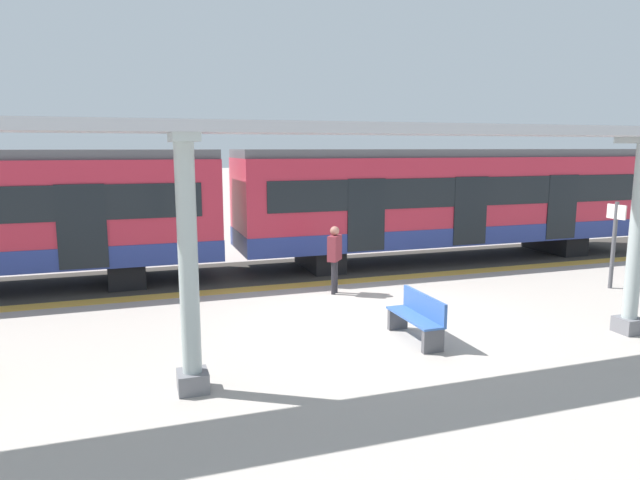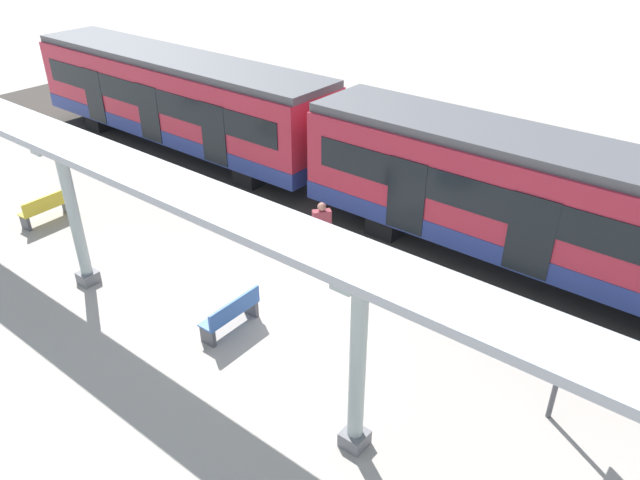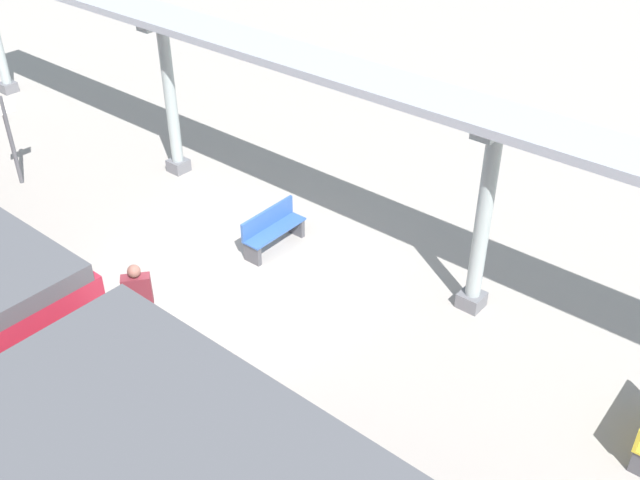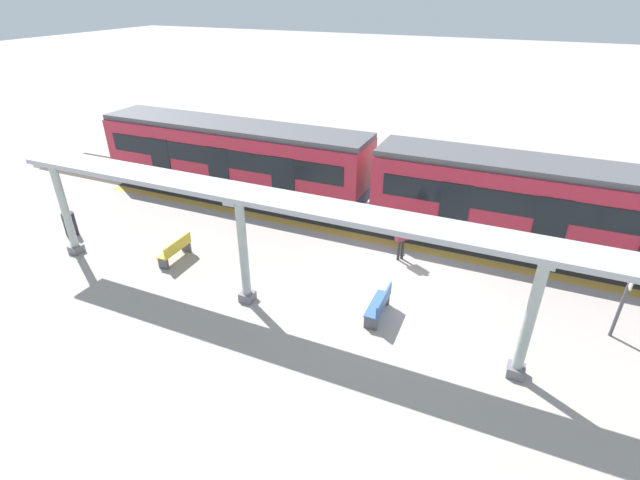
{
  "view_description": "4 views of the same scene",
  "coord_description": "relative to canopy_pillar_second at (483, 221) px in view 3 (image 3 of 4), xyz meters",
  "views": [
    {
      "loc": [
        10.59,
        -4.81,
        3.53
      ],
      "look_at": [
        1.37,
        -1.73,
        1.91
      ],
      "focal_mm": 31.27,
      "sensor_mm": 36.0,
      "label": 1
    },
    {
      "loc": [
        9.01,
        8.35,
        8.65
      ],
      "look_at": [
        0.12,
        1.23,
        2.01
      ],
      "focal_mm": 34.28,
      "sensor_mm": 36.0,
      "label": 2
    },
    {
      "loc": [
        -7.29,
        -8.85,
        8.68
      ],
      "look_at": [
        0.58,
        -2.24,
        1.77
      ],
      "focal_mm": 41.15,
      "sensor_mm": 36.0,
      "label": 3
    },
    {
      "loc": [
        13.11,
        3.06,
        9.08
      ],
      "look_at": [
        0.92,
        -2.34,
        1.75
      ],
      "focal_mm": 26.17,
      "sensor_mm": 36.0,
      "label": 4
    }
  ],
  "objects": [
    {
      "name": "canopy_beam",
      "position": [
        0.0,
        4.18,
        1.92
      ],
      "size": [
        1.2,
        24.49,
        0.16
      ],
      "primitive_type": "cube",
      "color": "#A8AAB2",
      "rests_on": "canopy_pillar_nearest"
    },
    {
      "name": "bench_near_end",
      "position": [
        -0.94,
        4.19,
        -1.45
      ],
      "size": [
        1.5,
        0.46,
        0.86
      ],
      "color": "#3259A1",
      "rests_on": "ground"
    },
    {
      "name": "ground_plane",
      "position": [
        -2.71,
        4.14,
        -1.89
      ],
      "size": [
        176.0,
        176.0,
        0.0
      ],
      "primitive_type": "plane",
      "color": "#A59C94"
    },
    {
      "name": "canopy_pillar_second",
      "position": [
        0.0,
        0.0,
        0.0
      ],
      "size": [
        1.1,
        0.44,
        3.72
      ],
      "color": "slate",
      "rests_on": "ground"
    },
    {
      "name": "passenger_waiting_near_edge",
      "position": [
        -4.55,
        3.86,
        -0.85
      ],
      "size": [
        0.51,
        0.47,
        1.66
      ],
      "color": "#28262C",
      "rests_on": "ground"
    },
    {
      "name": "canopy_pillar_third",
      "position": [
        0.0,
        8.23,
        0.0
      ],
      "size": [
        1.1,
        0.44,
        3.72
      ],
      "color": "slate",
      "rests_on": "ground"
    },
    {
      "name": "platform_info_sign",
      "position": [
        -2.82,
        10.68,
        -0.56
      ],
      "size": [
        0.56,
        0.1,
        2.2
      ],
      "color": "#4C4C51",
      "rests_on": "ground"
    },
    {
      "name": "tactile_edge_strip",
      "position": [
        -5.59,
        4.14,
        -1.88
      ],
      "size": [
        0.54,
        30.75,
        0.01
      ],
      "primitive_type": "cube",
      "color": "gold",
      "rests_on": "ground"
    }
  ]
}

